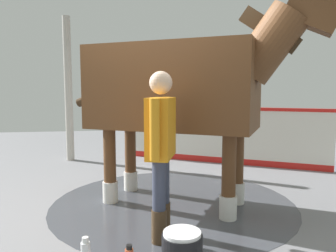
# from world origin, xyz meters

# --- Properties ---
(ground_plane) EXTENTS (16.00, 16.00, 0.02)m
(ground_plane) POSITION_xyz_m (0.00, 0.00, -0.01)
(ground_plane) COLOR gray
(wet_patch) EXTENTS (3.15, 3.15, 0.00)m
(wet_patch) POSITION_xyz_m (-0.37, -0.07, 0.00)
(wet_patch) COLOR #42444C
(wet_patch) RESTS_ON ground
(barrier_wall) EXTENTS (3.73, 2.21, 1.14)m
(barrier_wall) POSITION_xyz_m (-1.66, -2.29, 0.53)
(barrier_wall) COLOR silver
(barrier_wall) RESTS_ON ground
(roof_post_far) EXTENTS (0.16, 0.16, 2.97)m
(roof_post_far) POSITION_xyz_m (1.35, -3.00, 1.48)
(roof_post_far) COLOR #B7B2A8
(roof_post_far) RESTS_ON ground
(horse) EXTENTS (3.04, 2.05, 2.60)m
(horse) POSITION_xyz_m (-0.47, -0.01, 1.50)
(horse) COLOR brown
(horse) RESTS_ON ground
(handler) EXTENTS (0.36, 0.64, 1.66)m
(handler) POSITION_xyz_m (-0.08, 0.93, 0.95)
(handler) COLOR #47331E
(handler) RESTS_ON ground
(wash_bucket) EXTENTS (0.34, 0.34, 0.33)m
(wash_bucket) POSITION_xyz_m (-0.18, 1.55, 0.16)
(wash_bucket) COLOR black
(wash_bucket) RESTS_ON ground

